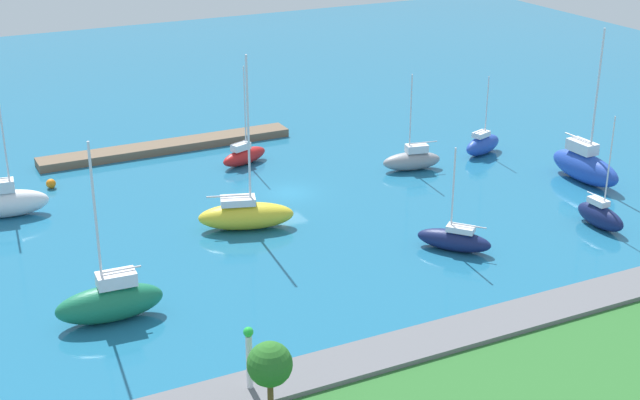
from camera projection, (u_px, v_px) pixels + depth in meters
water at (290, 193)px, 79.63m from camera, size 160.00×160.00×0.00m
pier_dock at (167, 147)px, 90.22m from camera, size 25.42×2.65×0.79m
breakwater at (480, 334)px, 55.93m from camera, size 56.69×3.37×1.34m
shoreline_park at (537, 381)px, 51.40m from camera, size 53.47×9.40×1.04m
harbor_beacon at (249, 353)px, 48.57m from camera, size 0.56×0.56×3.73m
park_tree_west at (270, 365)px, 45.63m from camera, size 2.35×2.35×4.68m
sailboat_navy_mid_basin at (454, 239)px, 68.40m from camera, size 5.06×5.49×8.16m
sailboat_blue_along_channel at (585, 166)px, 81.73m from camera, size 2.63×7.98×14.07m
sailboat_green_east_end at (110, 301)px, 58.35m from camera, size 7.07×2.68×12.29m
sailboat_yellow_off_beacon at (246, 214)px, 72.06m from camera, size 8.04×4.80×14.12m
sailboat_red_near_pier at (244, 155)px, 86.25m from camera, size 5.44×3.29×9.51m
sailboat_white_by_breakwater at (8, 202)px, 74.32m from camera, size 6.68×2.99×10.03m
sailboat_gray_outer_mooring at (412, 160)px, 84.77m from camera, size 5.88×3.00×9.20m
sailboat_navy_far_north at (600, 215)px, 72.34m from camera, size 1.64×4.86×9.36m
sailboat_blue_far_south at (483, 144)px, 88.92m from camera, size 5.23×3.27×7.80m
mooring_buoy_orange at (51, 184)px, 80.56m from camera, size 0.86×0.86×0.86m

